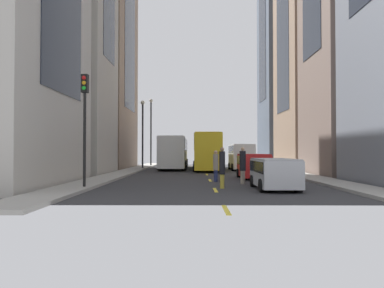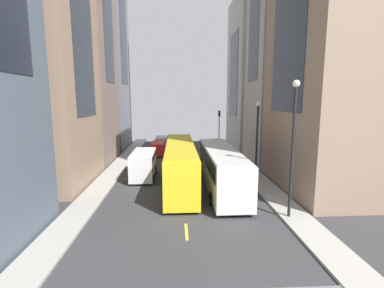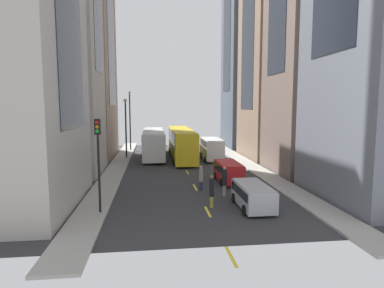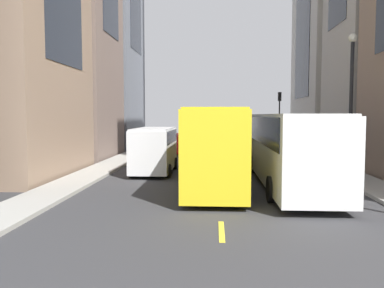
# 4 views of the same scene
# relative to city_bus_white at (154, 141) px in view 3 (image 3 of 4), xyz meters

# --- Properties ---
(ground_plane) EXTENTS (39.97, 39.97, 0.00)m
(ground_plane) POSITION_rel_city_bus_white_xyz_m (3.20, -7.21, -2.01)
(ground_plane) COLOR #333335
(sidewalk_west) EXTENTS (1.97, 44.00, 0.15)m
(sidewalk_west) POSITION_rel_city_bus_white_xyz_m (-3.79, -7.21, -1.93)
(sidewalk_west) COLOR #9E9B93
(sidewalk_west) RESTS_ON ground
(sidewalk_east) EXTENTS (1.97, 44.00, 0.15)m
(sidewalk_east) POSITION_rel_city_bus_white_xyz_m (10.20, -7.21, -1.93)
(sidewalk_east) COLOR #9E9B93
(sidewalk_east) RESTS_ON ground
(lane_stripe_0) EXTENTS (0.16, 2.00, 0.01)m
(lane_stripe_0) POSITION_rel_city_bus_white_xyz_m (3.20, -28.21, -2.00)
(lane_stripe_0) COLOR yellow
(lane_stripe_0) RESTS_ON ground
(lane_stripe_1) EXTENTS (0.16, 2.00, 0.01)m
(lane_stripe_1) POSITION_rel_city_bus_white_xyz_m (3.20, -22.21, -2.00)
(lane_stripe_1) COLOR yellow
(lane_stripe_1) RESTS_ON ground
(lane_stripe_2) EXTENTS (0.16, 2.00, 0.01)m
(lane_stripe_2) POSITION_rel_city_bus_white_xyz_m (3.20, -16.21, -2.00)
(lane_stripe_2) COLOR yellow
(lane_stripe_2) RESTS_ON ground
(lane_stripe_3) EXTENTS (0.16, 2.00, 0.01)m
(lane_stripe_3) POSITION_rel_city_bus_white_xyz_m (3.20, -10.21, -2.00)
(lane_stripe_3) COLOR yellow
(lane_stripe_3) RESTS_ON ground
(lane_stripe_4) EXTENTS (0.16, 2.00, 0.01)m
(lane_stripe_4) POSITION_rel_city_bus_white_xyz_m (3.20, -4.21, -2.00)
(lane_stripe_4) COLOR yellow
(lane_stripe_4) RESTS_ON ground
(lane_stripe_5) EXTENTS (0.16, 2.00, 0.01)m
(lane_stripe_5) POSITION_rel_city_bus_white_xyz_m (3.20, 1.79, -2.00)
(lane_stripe_5) COLOR yellow
(lane_stripe_5) RESTS_ON ground
(lane_stripe_6) EXTENTS (0.16, 2.00, 0.01)m
(lane_stripe_6) POSITION_rel_city_bus_white_xyz_m (3.20, 7.79, -2.00)
(lane_stripe_6) COLOR yellow
(lane_stripe_6) RESTS_ON ground
(lane_stripe_7) EXTENTS (0.16, 2.00, 0.01)m
(lane_stripe_7) POSITION_rel_city_bus_white_xyz_m (3.20, 13.79, -2.00)
(lane_stripe_7) COLOR yellow
(lane_stripe_7) RESTS_ON ground
(building_west_2) EXTENTS (8.22, 11.34, 28.81)m
(building_west_2) POSITION_rel_city_bus_white_xyz_m (-9.05, 0.57, 12.40)
(building_west_2) COLOR #937760
(building_west_2) RESTS_ON ground
(building_east_2) EXTENTS (6.42, 9.20, 26.63)m
(building_east_2) POSITION_rel_city_bus_white_xyz_m (14.57, -1.99, 11.31)
(building_east_2) COLOR #937760
(building_east_2) RESTS_ON ground
(building_east_3) EXTENTS (8.88, 8.56, 38.52)m
(building_east_3) POSITION_rel_city_bus_white_xyz_m (15.78, 9.23, 17.25)
(building_east_3) COLOR #4C5666
(building_east_3) RESTS_ON ground
(city_bus_white) EXTENTS (2.81, 12.66, 3.35)m
(city_bus_white) POSITION_rel_city_bus_white_xyz_m (0.00, 0.00, 0.00)
(city_bus_white) COLOR silver
(city_bus_white) RESTS_ON ground
(streetcar_yellow) EXTENTS (2.70, 14.17, 3.59)m
(streetcar_yellow) POSITION_rel_city_bus_white_xyz_m (3.41, -1.45, 0.12)
(streetcar_yellow) COLOR yellow
(streetcar_yellow) RESTS_ON ground
(delivery_van_white) EXTENTS (2.25, 5.18, 2.58)m
(delivery_van_white) POSITION_rel_city_bus_white_xyz_m (6.86, -3.37, -0.50)
(delivery_van_white) COLOR white
(delivery_van_white) RESTS_ON ground
(car_silver_0) EXTENTS (1.96, 4.14, 1.51)m
(car_silver_0) POSITION_rel_city_bus_white_xyz_m (6.14, -21.81, -1.12)
(car_silver_0) COLOR #B7BABF
(car_silver_0) RESTS_ON ground
(car_red_1) EXTENTS (1.95, 4.16, 1.69)m
(car_red_1) POSITION_rel_city_bus_white_xyz_m (6.24, -14.75, -1.01)
(car_red_1) COLOR red
(car_red_1) RESTS_ON ground
(pedestrian_crossing_near) EXTENTS (0.33, 0.33, 1.93)m
(pedestrian_crossing_near) POSITION_rel_city_bus_white_xyz_m (3.51, -17.22, -0.98)
(pedestrian_crossing_near) COLOR navy
(pedestrian_crossing_near) RESTS_ON ground
(pedestrian_walking_far) EXTENTS (0.36, 0.36, 2.12)m
(pedestrian_walking_far) POSITION_rel_city_bus_white_xyz_m (4.97, -18.82, -0.89)
(pedestrian_walking_far) COLOR gray
(pedestrian_walking_far) RESTS_ON ground
(pedestrian_waiting_curb) EXTENTS (0.30, 0.30, 2.08)m
(pedestrian_waiting_curb) POSITION_rel_city_bus_white_xyz_m (3.59, -21.37, -0.90)
(pedestrian_waiting_curb) COLOR gold
(pedestrian_waiting_curb) RESTS_ON ground
(traffic_light_near_corner) EXTENTS (0.32, 0.44, 5.52)m
(traffic_light_near_corner) POSITION_rel_city_bus_white_xyz_m (-3.21, -21.98, 2.00)
(traffic_light_near_corner) COLOR black
(traffic_light_near_corner) RESTS_ON ground
(streetlamp_near) EXTENTS (0.44, 0.44, 7.15)m
(streetlamp_near) POSITION_rel_city_bus_white_xyz_m (-3.31, -1.08, 2.51)
(streetlamp_near) COLOR black
(streetlamp_near) RESTS_ON ground
(streetlamp_far) EXTENTS (0.44, 0.44, 8.41)m
(streetlamp_far) POSITION_rel_city_bus_white_xyz_m (-3.31, 6.36, 3.18)
(streetlamp_far) COLOR black
(streetlamp_far) RESTS_ON ground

